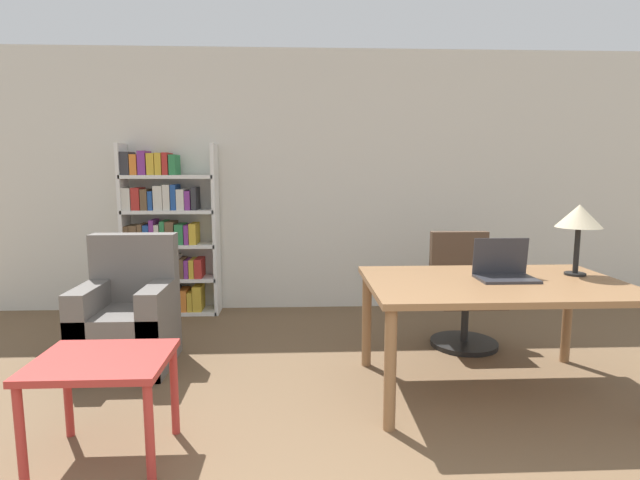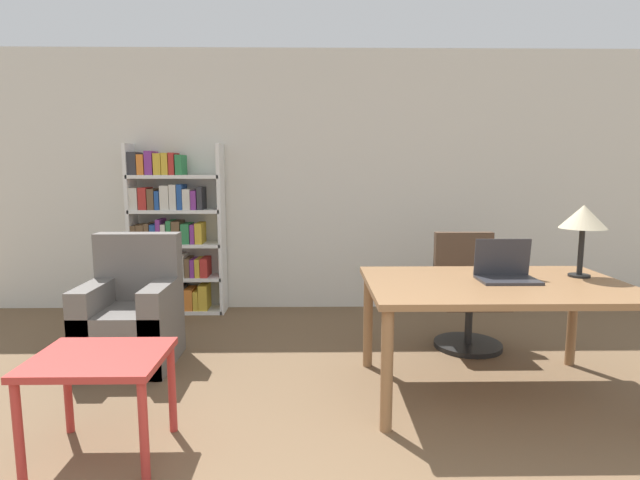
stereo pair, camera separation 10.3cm
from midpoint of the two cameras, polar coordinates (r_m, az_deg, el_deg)
name	(u,v)px [view 2 (the right image)]	position (r m, az deg, el deg)	size (l,w,h in m)	color
wall_back	(332,182)	(5.30, 1.95, 6.66)	(8.00, 0.06, 2.70)	silver
desk	(496,294)	(3.47, 20.24, -5.86)	(1.67, 1.07, 0.76)	olive
laptop	(506,271)	(3.53, 21.25, -3.37)	(0.37, 0.25, 0.27)	#2D2D33
table_lamp	(583,219)	(3.80, 28.57, 2.14)	(0.30, 0.30, 0.49)	black
office_chair	(467,296)	(4.42, 17.11, -6.09)	(0.56, 0.56, 0.95)	black
side_table_blue	(100,370)	(2.84, -22.89, -13.57)	(0.66, 0.55, 0.55)	#B2332D
armchair	(132,321)	(4.11, -20.03, -8.72)	(0.65, 0.66, 0.98)	#66605B
bookshelf	(172,238)	(5.33, -16.06, 0.26)	(0.95, 0.28, 1.74)	white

